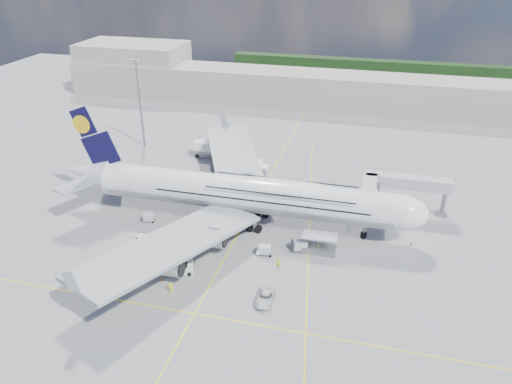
% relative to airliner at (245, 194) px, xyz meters
% --- Properties ---
extents(ground, '(300.00, 300.00, 0.00)m').
position_rel_airliner_xyz_m(ground, '(-0.26, -10.00, -6.87)').
color(ground, gray).
rests_on(ground, ground).
extents(taxi_line_main, '(0.25, 220.00, 0.01)m').
position_rel_airliner_xyz_m(taxi_line_main, '(-0.26, -10.00, -6.86)').
color(taxi_line_main, '#FFEA0D').
rests_on(taxi_line_main, ground).
extents(taxi_line_cross, '(120.00, 0.25, 0.01)m').
position_rel_airliner_xyz_m(taxi_line_cross, '(-0.26, -30.00, -6.86)').
color(taxi_line_cross, '#FFEA0D').
rests_on(taxi_line_cross, ground).
extents(taxi_line_diag, '(14.16, 99.06, 0.01)m').
position_rel_airliner_xyz_m(taxi_line_diag, '(13.74, -0.00, -6.86)').
color(taxi_line_diag, '#FFEA0D').
rests_on(taxi_line_diag, ground).
extents(airliner, '(77.26, 79.15, 23.71)m').
position_rel_airliner_xyz_m(airliner, '(0.00, 0.00, 0.00)').
color(airliner, white).
rests_on(airliner, ground).
extents(jet_bridge, '(18.80, 12.10, 8.50)m').
position_rel_airliner_xyz_m(jet_bridge, '(29.55, 10.94, -0.02)').
color(jet_bridge, '#B7B7BC').
rests_on(jet_bridge, ground).
extents(cargo_loader, '(8.53, 3.20, 3.67)m').
position_rel_airliner_xyz_m(cargo_loader, '(16.56, -7.11, -5.62)').
color(cargo_loader, silver).
rests_on(cargo_loader, ground).
extents(light_mast, '(3.00, 0.70, 25.50)m').
position_rel_airliner_xyz_m(light_mast, '(-40.26, 35.00, 6.34)').
color(light_mast, gray).
rests_on(light_mast, ground).
extents(terminal, '(180.00, 16.00, 12.00)m').
position_rel_airliner_xyz_m(terminal, '(-0.26, 85.00, -0.87)').
color(terminal, '#B2AD9E').
rests_on(terminal, ground).
extents(hangar, '(40.00, 22.00, 18.00)m').
position_rel_airliner_xyz_m(hangar, '(-70.26, 90.00, 2.13)').
color(hangar, '#B2AD9E').
rests_on(hangar, ground).
extents(tree_line, '(160.00, 6.00, 8.00)m').
position_rel_airliner_xyz_m(tree_line, '(39.74, 130.00, -2.87)').
color(tree_line, '#193814').
rests_on(tree_line, ground).
extents(dolly_row_a, '(3.44, 2.26, 0.47)m').
position_rel_airliner_xyz_m(dolly_row_a, '(-10.96, -11.41, -6.51)').
color(dolly_row_a, gray).
rests_on(dolly_row_a, ground).
extents(dolly_row_b, '(3.51, 2.29, 0.48)m').
position_rel_airliner_xyz_m(dolly_row_b, '(-18.01, -11.35, -6.50)').
color(dolly_row_b, gray).
rests_on(dolly_row_b, ground).
extents(dolly_row_c, '(3.83, 2.98, 2.15)m').
position_rel_airliner_xyz_m(dolly_row_c, '(-6.60, -17.50, -5.71)').
color(dolly_row_c, gray).
rests_on(dolly_row_c, ground).
extents(dolly_back, '(3.11, 2.14, 1.79)m').
position_rel_airliner_xyz_m(dolly_back, '(-20.17, -4.78, -5.90)').
color(dolly_back, gray).
rests_on(dolly_back, ground).
extents(dolly_nose_far, '(3.31, 2.13, 1.95)m').
position_rel_airliner_xyz_m(dolly_nose_far, '(6.81, -10.72, -5.82)').
color(dolly_nose_far, gray).
rests_on(dolly_nose_far, ground).
extents(dolly_nose_near, '(3.88, 2.97, 2.18)m').
position_rel_airliner_xyz_m(dolly_nose_near, '(13.11, -7.65, -5.69)').
color(dolly_nose_near, gray).
rests_on(dolly_nose_near, ground).
extents(baggage_tug, '(3.42, 2.34, 1.95)m').
position_rel_airliner_xyz_m(baggage_tug, '(-5.82, -20.15, -6.01)').
color(baggage_tug, white).
rests_on(baggage_tug, ground).
extents(catering_truck_inner, '(6.31, 2.51, 3.79)m').
position_rel_airliner_xyz_m(catering_truck_inner, '(-4.28, 24.02, -5.08)').
color(catering_truck_inner, gray).
rests_on(catering_truck_inner, ground).
extents(catering_truck_outer, '(7.52, 2.97, 4.47)m').
position_rel_airliner_xyz_m(catering_truck_outer, '(-19.80, 31.61, -4.79)').
color(catering_truck_outer, gray).
rests_on(catering_truck_outer, ground).
extents(service_van, '(2.65, 5.69, 1.58)m').
position_rel_airliner_xyz_m(service_van, '(10.15, -24.21, -6.08)').
color(service_van, silver).
rests_on(service_van, ground).
extents(crew_nose, '(0.87, 0.82, 2.00)m').
position_rel_airliner_xyz_m(crew_nose, '(21.37, 3.51, -5.87)').
color(crew_nose, '#9EDA17').
rests_on(crew_nose, ground).
extents(crew_loader, '(0.97, 1.03, 1.69)m').
position_rel_airliner_xyz_m(crew_loader, '(16.50, -7.63, -6.02)').
color(crew_loader, '#CEFF1A').
rests_on(crew_loader, ground).
extents(crew_wing, '(0.81, 1.26, 1.99)m').
position_rel_airliner_xyz_m(crew_wing, '(-10.08, -12.45, -5.87)').
color(crew_wing, '#9BE217').
rests_on(crew_wing, ground).
extents(crew_van, '(1.06, 0.99, 1.82)m').
position_rel_airliner_xyz_m(crew_van, '(10.09, -13.72, -5.96)').
color(crew_van, '#CEF119').
rests_on(crew_van, ground).
extents(crew_tug, '(1.32, 0.81, 1.97)m').
position_rel_airliner_xyz_m(crew_tug, '(-6.00, -25.96, -5.88)').
color(crew_tug, '#E4FF1A').
rests_on(crew_tug, ground).
extents(cone_nose, '(0.49, 0.49, 0.62)m').
position_rel_airliner_xyz_m(cone_nose, '(34.09, -0.27, -6.57)').
color(cone_nose, '#D8590B').
rests_on(cone_nose, ground).
extents(cone_wing_left_inner, '(0.41, 0.41, 0.52)m').
position_rel_airliner_xyz_m(cone_wing_left_inner, '(-6.65, 8.61, -6.62)').
color(cone_wing_left_inner, '#D8590B').
rests_on(cone_wing_left_inner, ground).
extents(cone_wing_left_outer, '(0.40, 0.40, 0.51)m').
position_rel_airliner_xyz_m(cone_wing_left_outer, '(-18.36, 22.37, -6.62)').
color(cone_wing_left_outer, '#D8590B').
rests_on(cone_wing_left_outer, ground).
extents(cone_wing_right_inner, '(0.50, 0.50, 0.64)m').
position_rel_airliner_xyz_m(cone_wing_right_inner, '(-16.21, -7.59, -6.56)').
color(cone_wing_right_inner, '#D8590B').
rests_on(cone_wing_right_inner, ground).
extents(cone_wing_right_outer, '(0.46, 0.46, 0.59)m').
position_rel_airliner_xyz_m(cone_wing_right_outer, '(-9.01, -23.19, -6.59)').
color(cone_wing_right_outer, '#D8590B').
rests_on(cone_wing_right_outer, ground).
extents(cone_tail, '(0.39, 0.39, 0.49)m').
position_rel_airliner_xyz_m(cone_tail, '(-42.96, 7.43, -6.63)').
color(cone_tail, '#D8590B').
rests_on(cone_tail, ground).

